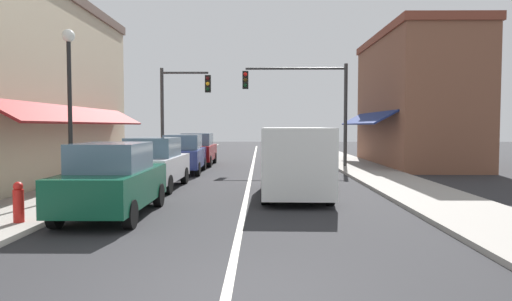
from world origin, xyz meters
name	(u,v)px	position (x,y,z in m)	size (l,w,h in m)	color
ground_plane	(252,169)	(0.00, 18.00, 0.00)	(80.00, 80.00, 0.00)	#28282B
sidewalk_left	(145,167)	(-5.50, 18.00, 0.06)	(2.60, 56.00, 0.12)	gray
sidewalk_right	(360,167)	(5.50, 18.00, 0.06)	(2.60, 56.00, 0.12)	gray
lane_center_stripe	(252,168)	(0.00, 18.00, 0.00)	(0.14, 52.00, 0.01)	silver
storefront_left_block	(8,86)	(-9.12, 12.00, 3.67)	(5.95, 14.20, 7.34)	#BCAD8E
storefront_right_block	(415,100)	(8.88, 20.00, 3.59)	(5.48, 10.20, 7.18)	brown
parked_car_nearest_left	(113,180)	(-3.10, 5.45, 0.88)	(1.79, 4.11, 1.77)	#0F4C33
parked_car_second_left	(154,163)	(-3.25, 10.41, 0.88)	(1.87, 4.14, 1.77)	silver
parked_car_third_left	(183,154)	(-3.11, 15.68, 0.88)	(1.87, 4.15, 1.77)	navy
parked_car_far_left	(198,149)	(-3.04, 19.97, 0.88)	(1.78, 4.10, 1.77)	maroon
van_in_lane	(295,159)	(1.50, 8.75, 1.15)	(2.10, 5.23, 2.12)	silver
traffic_signal_mast_arm	(308,96)	(2.88, 18.31, 3.69)	(5.38, 0.50, 5.36)	#333333
traffic_signal_left_corner	(179,102)	(-3.91, 19.01, 3.43)	(2.71, 0.50, 5.23)	#333333
street_lamp_left_near	(69,86)	(-5.06, 7.81, 3.31)	(0.36, 0.36, 4.93)	black
fire_hydrant	(18,202)	(-4.71, 4.19, 0.55)	(0.22, 0.22, 0.87)	red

